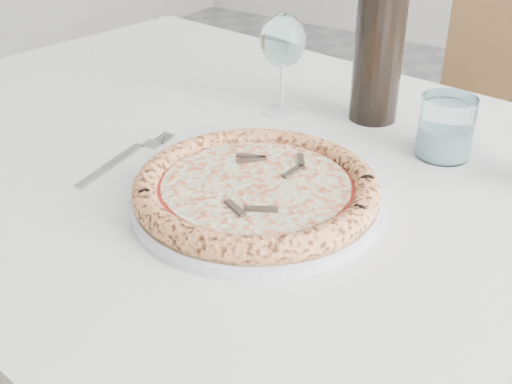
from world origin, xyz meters
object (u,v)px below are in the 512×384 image
wine_bottle (380,38)px  tumbler (445,131)px  dining_table (296,224)px  plate (256,200)px  pizza (256,188)px  wine_glass (283,43)px  chair_far (489,147)px

wine_bottle → tumbler: bearing=-24.3°
dining_table → plate: (0.00, -0.10, 0.09)m
dining_table → pizza: (-0.00, -0.10, 0.11)m
dining_table → pizza: bearing=-90.0°
pizza → tumbler: 0.31m
plate → wine_glass: bearing=117.4°
chair_far → pizza: (-0.07, -0.84, 0.25)m
plate → tumbler: tumbler is taller
wine_glass → pizza: bearing=-62.6°
pizza → plate: bearing=60.0°
dining_table → chair_far: chair_far is taller
dining_table → wine_bottle: size_ratio=5.26×
chair_far → plate: (-0.07, -0.84, 0.23)m
dining_table → wine_bottle: wine_bottle is taller
chair_far → dining_table: bearing=-95.4°
pizza → wine_glass: (-0.14, 0.28, 0.09)m
pizza → wine_glass: wine_glass is taller
dining_table → wine_glass: size_ratio=10.04×
dining_table → tumbler: 0.25m
chair_far → wine_bottle: size_ratio=2.93×
tumbler → wine_bottle: size_ratio=0.28×
plate → wine_bottle: (-0.01, 0.34, 0.13)m
wine_glass → wine_bottle: wine_bottle is taller
chair_far → tumbler: bearing=-83.0°
plate → wine_glass: (-0.14, 0.28, 0.11)m
chair_far → plate: size_ratio=2.92×
plate → tumbler: 0.31m
plate → wine_glass: size_ratio=1.91×
plate → tumbler: bearing=63.4°
dining_table → wine_glass: (-0.14, 0.18, 0.20)m
plate → wine_bottle: size_ratio=1.00×
chair_far → pizza: chair_far is taller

